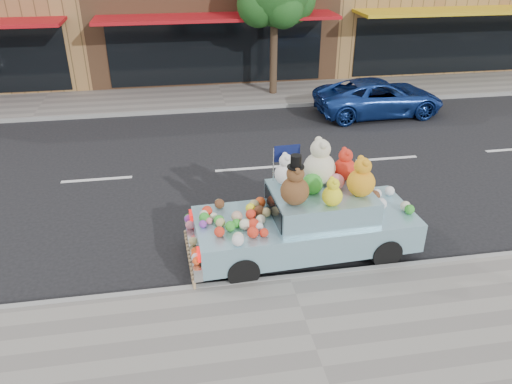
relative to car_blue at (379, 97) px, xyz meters
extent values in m
plane|color=black|center=(-5.19, -3.70, -0.62)|extent=(120.00, 120.00, 0.00)
cube|color=gray|center=(-5.19, -10.20, -0.56)|extent=(60.00, 3.00, 0.12)
cube|color=gray|center=(-5.19, 2.80, -0.56)|extent=(60.00, 3.00, 0.12)
cube|color=gray|center=(-5.19, -8.70, -0.55)|extent=(60.00, 0.12, 0.13)
cube|color=gray|center=(-5.19, 1.30, -0.55)|extent=(60.00, 0.12, 0.13)
cube|color=black|center=(-5.19, 4.28, 0.78)|extent=(8.50, 0.06, 2.40)
cube|color=#B01016|center=(-5.19, 3.40, 2.28)|extent=(9.00, 1.80, 0.12)
cube|color=black|center=(4.81, 4.28, 0.78)|extent=(8.50, 0.06, 2.40)
cube|color=gold|center=(4.81, 3.40, 2.28)|extent=(9.00, 1.80, 0.12)
cylinder|color=#38281C|center=(-3.19, 2.80, 0.98)|extent=(0.28, 0.28, 3.20)
sphere|color=#164E19|center=(-3.79, 2.60, 2.80)|extent=(1.60, 1.60, 1.60)
sphere|color=#164E19|center=(-2.99, 2.20, 2.70)|extent=(1.40, 1.40, 1.40)
imported|color=#1B3D95|center=(0.00, 0.00, 0.00)|extent=(4.52, 2.21, 1.24)
cylinder|color=black|center=(-3.24, -8.51, -0.32)|extent=(0.61, 0.23, 0.60)
cylinder|color=black|center=(-3.32, -6.95, -0.32)|extent=(0.61, 0.23, 0.60)
cylinder|color=black|center=(-6.04, -8.64, -0.32)|extent=(0.61, 0.23, 0.60)
cylinder|color=black|center=(-6.11, -7.08, -0.32)|extent=(0.61, 0.23, 0.60)
cube|color=#88B9CB|center=(-4.68, -7.79, -0.07)|extent=(4.37, 1.90, 0.60)
cube|color=#88B9CB|center=(-4.38, -7.78, 0.48)|extent=(1.97, 1.59, 0.50)
cube|color=silver|center=(-6.89, -7.90, -0.22)|extent=(0.24, 1.79, 0.26)
cube|color=red|center=(-6.81, -8.57, 0.10)|extent=(0.07, 0.28, 0.16)
cube|color=red|center=(-6.88, -7.22, 0.10)|extent=(0.07, 0.28, 0.16)
cube|color=black|center=(-5.33, -7.82, 0.48)|extent=(0.10, 1.30, 0.40)
sphere|color=brown|center=(-5.01, -8.16, 1.00)|extent=(0.53, 0.53, 0.53)
sphere|color=brown|center=(-5.01, -8.16, 1.34)|extent=(0.33, 0.33, 0.33)
sphere|color=brown|center=(-5.01, -8.27, 1.44)|extent=(0.12, 0.12, 0.12)
sphere|color=brown|center=(-5.01, -8.05, 1.44)|extent=(0.12, 0.12, 0.12)
cylinder|color=black|center=(-5.01, -8.16, 1.48)|extent=(0.31, 0.31, 0.02)
cylinder|color=black|center=(-5.01, -8.16, 1.59)|extent=(0.20, 0.20, 0.22)
sphere|color=beige|center=(-4.34, -7.43, 1.05)|extent=(0.64, 0.64, 0.64)
sphere|color=beige|center=(-4.34, -7.43, 1.46)|extent=(0.40, 0.40, 0.40)
sphere|color=beige|center=(-4.34, -7.57, 1.59)|extent=(0.15, 0.15, 0.15)
sphere|color=beige|center=(-4.34, -7.29, 1.59)|extent=(0.15, 0.15, 0.15)
sphere|color=orange|center=(-3.71, -8.05, 1.00)|extent=(0.53, 0.53, 0.53)
sphere|color=orange|center=(-3.71, -8.05, 1.34)|extent=(0.33, 0.33, 0.33)
sphere|color=orange|center=(-3.71, -8.16, 1.44)|extent=(0.12, 0.12, 0.12)
sphere|color=orange|center=(-3.71, -7.94, 1.44)|extent=(0.12, 0.12, 0.12)
sphere|color=red|center=(-3.80, -7.35, 0.96)|extent=(0.45, 0.45, 0.45)
sphere|color=red|center=(-3.80, -7.35, 1.25)|extent=(0.28, 0.28, 0.28)
sphere|color=red|center=(-3.80, -7.45, 1.34)|extent=(0.11, 0.11, 0.11)
sphere|color=red|center=(-3.80, -7.25, 1.34)|extent=(0.11, 0.11, 0.11)
sphere|color=white|center=(-5.00, -7.36, 0.95)|extent=(0.44, 0.44, 0.44)
sphere|color=white|center=(-5.00, -7.36, 1.23)|extent=(0.27, 0.27, 0.27)
sphere|color=white|center=(-5.00, -7.45, 1.32)|extent=(0.10, 0.10, 0.10)
sphere|color=white|center=(-5.00, -7.26, 1.32)|extent=(0.10, 0.10, 0.10)
sphere|color=yellow|center=(-4.35, -8.33, 0.92)|extent=(0.37, 0.37, 0.37)
sphere|color=yellow|center=(-4.35, -8.33, 1.16)|extent=(0.23, 0.23, 0.23)
sphere|color=yellow|center=(-4.35, -8.41, 1.24)|extent=(0.09, 0.09, 0.09)
sphere|color=yellow|center=(-4.35, -8.25, 1.24)|extent=(0.09, 0.09, 0.09)
sphere|color=green|center=(-4.58, -7.79, 0.91)|extent=(0.40, 0.40, 0.40)
sphere|color=#CC6674|center=(-4.08, -7.72, 0.88)|extent=(0.32, 0.32, 0.32)
sphere|color=#532D17|center=(-6.30, -7.23, 0.33)|extent=(0.20, 0.20, 0.20)
sphere|color=beige|center=(-5.59, -7.95, 0.33)|extent=(0.19, 0.19, 0.19)
sphere|color=beige|center=(-6.64, -7.57, 0.32)|extent=(0.17, 0.17, 0.17)
sphere|color=silver|center=(-5.66, -8.18, 0.31)|extent=(0.16, 0.16, 0.16)
sphere|color=red|center=(-5.75, -7.75, 0.34)|extent=(0.21, 0.21, 0.21)
sphere|color=tan|center=(-5.87, -8.04, 0.32)|extent=(0.18, 0.18, 0.18)
sphere|color=silver|center=(-6.12, -8.60, 0.34)|extent=(0.22, 0.22, 0.22)
sphere|color=#EA4416|center=(-5.49, -7.32, 0.34)|extent=(0.22, 0.22, 0.22)
sphere|color=red|center=(-5.61, -8.40, 0.32)|extent=(0.17, 0.17, 0.17)
sphere|color=red|center=(-6.57, -7.48, 0.34)|extent=(0.21, 0.21, 0.21)
sphere|color=green|center=(-6.06, -7.99, 0.32)|extent=(0.17, 0.17, 0.17)
sphere|color=tan|center=(-6.31, -7.14, 0.31)|extent=(0.16, 0.16, 0.16)
sphere|color=tan|center=(-5.44, -7.70, 0.33)|extent=(0.19, 0.19, 0.19)
sphere|color=green|center=(-6.38, -7.85, 0.33)|extent=(0.20, 0.20, 0.20)
sphere|color=tan|center=(-5.63, -7.40, 0.34)|extent=(0.21, 0.21, 0.21)
sphere|color=#532D17|center=(-5.57, -7.63, 0.34)|extent=(0.21, 0.21, 0.21)
sphere|color=red|center=(-5.82, -8.39, 0.34)|extent=(0.21, 0.21, 0.21)
sphere|color=red|center=(-6.41, -8.25, 0.33)|extent=(0.20, 0.20, 0.20)
sphere|color=purple|center=(-6.68, -7.89, 0.31)|extent=(0.15, 0.15, 0.15)
sphere|color=beige|center=(-6.10, -8.51, 0.33)|extent=(0.20, 0.20, 0.20)
sphere|color=#CC6674|center=(-6.56, -7.79, 0.30)|extent=(0.14, 0.14, 0.14)
sphere|color=beige|center=(-5.92, -8.09, 0.34)|extent=(0.21, 0.21, 0.21)
sphere|color=beige|center=(-6.46, -7.66, 0.31)|extent=(0.15, 0.15, 0.15)
sphere|color=green|center=(-6.19, -8.10, 0.33)|extent=(0.20, 0.20, 0.20)
sphere|color=green|center=(-6.64, -7.72, 0.33)|extent=(0.20, 0.20, 0.20)
sphere|color=tan|center=(-6.36, -7.93, 0.32)|extent=(0.18, 0.18, 0.18)
sphere|color=#FFF81C|center=(-5.72, -7.50, 0.33)|extent=(0.19, 0.19, 0.19)
sphere|color=red|center=(-5.76, -8.11, 0.34)|extent=(0.21, 0.21, 0.21)
sphere|color=#D8A88C|center=(-6.03, -7.81, 0.35)|extent=(0.22, 0.22, 0.22)
sphere|color=#EA4416|center=(-6.93, -7.15, -0.02)|extent=(0.13, 0.13, 0.13)
sphere|color=green|center=(-6.93, -7.11, 0.00)|extent=(0.17, 0.17, 0.17)
sphere|color=#EA4416|center=(-6.86, -8.60, -0.01)|extent=(0.15, 0.15, 0.15)
sphere|color=silver|center=(-6.87, -8.50, -0.01)|extent=(0.16, 0.16, 0.16)
sphere|color=#EA4416|center=(-6.87, -8.43, 0.00)|extent=(0.17, 0.17, 0.17)
sphere|color=#EA4416|center=(-6.88, -8.27, -0.02)|extent=(0.13, 0.13, 0.13)
sphere|color=beige|center=(-6.87, -8.37, -0.02)|extent=(0.13, 0.13, 0.13)
sphere|color=#CC6674|center=(-6.92, -7.39, 0.00)|extent=(0.18, 0.18, 0.18)
sphere|color=tan|center=(-6.89, -7.98, -0.01)|extent=(0.16, 0.16, 0.16)
sphere|color=purple|center=(-6.93, -7.15, 0.00)|extent=(0.18, 0.18, 0.18)
sphere|color=beige|center=(-2.68, -7.93, 0.33)|extent=(0.20, 0.20, 0.20)
sphere|color=#532D17|center=(-3.14, -7.46, 0.35)|extent=(0.24, 0.24, 0.24)
sphere|color=silver|center=(-2.73, -7.27, 0.33)|extent=(0.20, 0.20, 0.20)
sphere|color=green|center=(-2.66, -8.07, 0.33)|extent=(0.19, 0.19, 0.19)
sphere|color=silver|center=(-3.14, -7.80, 0.35)|extent=(0.24, 0.24, 0.24)
sphere|color=silver|center=(-3.04, -7.35, 0.33)|extent=(0.20, 0.20, 0.20)
cylinder|color=#997A54|center=(-6.94, -8.75, -0.45)|extent=(0.06, 0.06, 0.17)
sphere|color=#997A54|center=(-6.94, -8.75, -0.36)|extent=(0.07, 0.07, 0.07)
cylinder|color=#997A54|center=(-6.94, -8.62, -0.45)|extent=(0.06, 0.06, 0.17)
sphere|color=#997A54|center=(-6.94, -8.62, -0.36)|extent=(0.07, 0.07, 0.07)
cylinder|color=#997A54|center=(-6.95, -8.49, -0.45)|extent=(0.06, 0.06, 0.17)
sphere|color=#997A54|center=(-6.95, -8.49, -0.36)|extent=(0.07, 0.07, 0.07)
cylinder|color=#997A54|center=(-6.95, -8.36, -0.45)|extent=(0.06, 0.06, 0.17)
sphere|color=#997A54|center=(-6.95, -8.36, -0.36)|extent=(0.07, 0.07, 0.07)
cylinder|color=#997A54|center=(-6.96, -8.23, -0.45)|extent=(0.06, 0.06, 0.17)
sphere|color=#997A54|center=(-6.96, -8.23, -0.36)|extent=(0.07, 0.07, 0.07)
cylinder|color=#997A54|center=(-6.97, -8.10, -0.45)|extent=(0.06, 0.06, 0.17)
sphere|color=#997A54|center=(-6.97, -8.10, -0.36)|extent=(0.07, 0.07, 0.07)
cylinder|color=#997A54|center=(-6.97, -7.97, -0.45)|extent=(0.06, 0.06, 0.17)
sphere|color=#997A54|center=(-6.97, -7.97, -0.36)|extent=(0.07, 0.07, 0.07)
cylinder|color=#997A54|center=(-6.98, -7.84, -0.45)|extent=(0.06, 0.06, 0.17)
sphere|color=#997A54|center=(-6.98, -7.84, -0.36)|extent=(0.07, 0.07, 0.07)
cylinder|color=#997A54|center=(-6.98, -7.71, -0.45)|extent=(0.06, 0.06, 0.17)
sphere|color=#997A54|center=(-6.98, -7.71, -0.36)|extent=(0.07, 0.07, 0.07)
cylinder|color=#997A54|center=(-6.99, -7.57, -0.45)|extent=(0.06, 0.06, 0.17)
sphere|color=#997A54|center=(-6.99, -7.57, -0.36)|extent=(0.07, 0.07, 0.07)
cylinder|color=#997A54|center=(-7.00, -7.44, -0.45)|extent=(0.06, 0.06, 0.17)
sphere|color=#997A54|center=(-7.00, -7.44, -0.36)|extent=(0.07, 0.07, 0.07)
cylinder|color=#997A54|center=(-7.00, -7.31, -0.45)|extent=(0.06, 0.06, 0.17)
sphere|color=#997A54|center=(-7.00, -7.31, -0.36)|extent=(0.07, 0.07, 0.07)
cylinder|color=#997A54|center=(-7.01, -7.18, -0.45)|extent=(0.06, 0.06, 0.17)
sphere|color=#997A54|center=(-7.01, -7.18, -0.36)|extent=(0.07, 0.07, 0.07)
cylinder|color=#997A54|center=(-7.01, -7.05, -0.45)|extent=(0.06, 0.06, 0.17)
sphere|color=#997A54|center=(-7.01, -7.05, -0.36)|extent=(0.07, 0.07, 0.07)
cylinder|color=silver|center=(-5.21, -7.17, 1.08)|extent=(0.02, 0.02, 0.70)
cube|color=#0C1447|center=(-4.93, -7.14, 1.29)|extent=(0.52, 0.04, 0.34)
camera|label=1|loc=(-7.03, -15.90, 5.19)|focal=35.00mm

